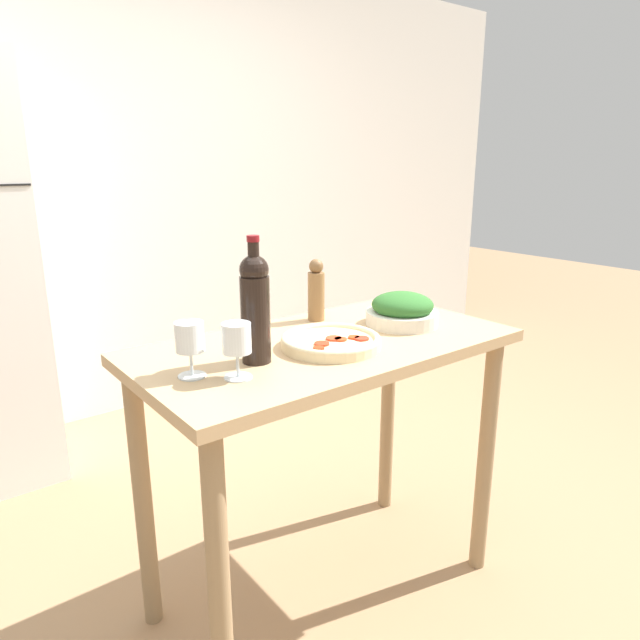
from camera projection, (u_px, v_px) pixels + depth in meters
ground_plane at (325, 589)px, 1.99m from camera, size 14.00×14.00×0.00m
wall_back at (104, 187)px, 3.12m from camera, size 6.40×0.06×2.60m
prep_counter at (326, 388)px, 1.78m from camera, size 1.16×0.61×0.91m
wine_bottle at (255, 306)px, 1.52m from camera, size 0.08×0.08×0.35m
wine_glass_near at (237, 341)px, 1.42m from camera, size 0.07×0.07×0.14m
wine_glass_far at (190, 340)px, 1.43m from camera, size 0.07×0.07×0.14m
pepper_mill at (316, 291)px, 1.94m from camera, size 0.06×0.06×0.21m
salad_bowl at (402, 311)px, 1.90m from camera, size 0.24×0.24×0.11m
homemade_pizza at (331, 341)px, 1.68m from camera, size 0.29×0.29×0.04m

